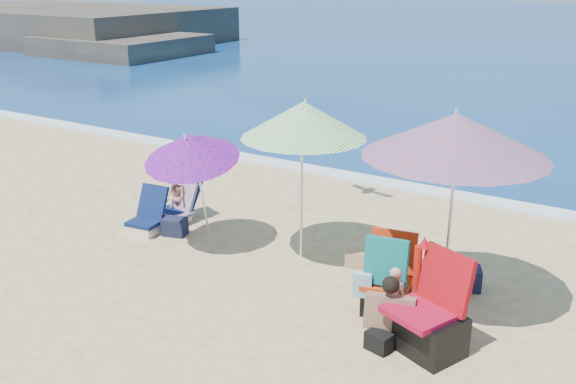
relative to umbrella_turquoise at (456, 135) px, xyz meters
The scene contains 17 objects.
ground 3.06m from the umbrella_turquoise, 150.53° to the right, with size 120.00×120.00×0.00m.
foam 4.94m from the umbrella_turquoise, 115.13° to the left, with size 120.00×0.50×0.04m.
headland 34.67m from the umbrella_turquoise, 147.39° to the left, with size 20.50×11.50×2.60m.
umbrella_turquoise is the anchor object (origin of this frame).
umbrella_striped 2.21m from the umbrella_turquoise, behind, with size 1.90×1.90×2.31m.
umbrella_blue 3.78m from the umbrella_turquoise, behind, with size 1.72×1.76×1.89m.
furled_umbrella 1.69m from the umbrella_turquoise, 94.77° to the right, with size 0.18×0.15×1.18m.
chair_navy 5.16m from the umbrella_turquoise, behind, with size 0.58×0.66×0.70m.
chair_rainbow 5.05m from the umbrella_turquoise, behind, with size 0.58×0.62×0.64m.
camp_chair_left 2.12m from the umbrella_turquoise, 77.52° to the right, with size 0.92×0.87×1.13m.
camp_chair_right 1.93m from the umbrella_turquoise, 133.97° to the right, with size 0.65×0.71×1.03m.
person_center 2.03m from the umbrella_turquoise, 105.13° to the right, with size 0.61×0.64×0.81m.
person_left 5.03m from the umbrella_turquoise, behind, with size 0.65×0.79×0.86m.
bag_navy_a 4.74m from the umbrella_turquoise, behind, with size 0.41×0.34×0.27m.
bag_tan 2.50m from the umbrella_turquoise, 163.31° to the left, with size 0.33×0.28×0.24m.
bag_navy_b 2.10m from the umbrella_turquoise, 79.86° to the left, with size 0.48×0.43×0.30m.
bag_black_b 2.45m from the umbrella_turquoise, 100.73° to the right, with size 0.31×0.25×0.21m.
Camera 1 is at (3.98, -5.86, 3.91)m, focal length 39.73 mm.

